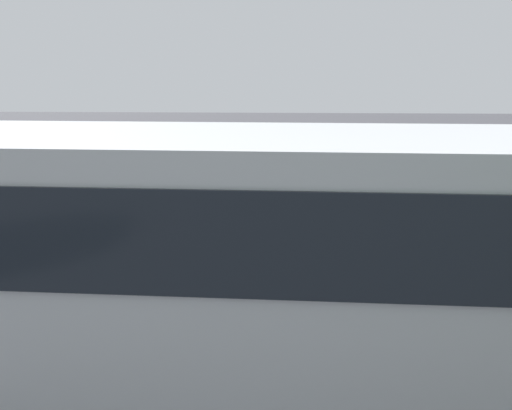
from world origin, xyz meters
TOP-DOWN VIEW (x-y plane):
  - ground_plane at (0.00, 0.00)m, footprint 80.00×80.00m
  - tour_bus at (-1.53, 4.34)m, footprint 11.14×2.81m
  - spectator_far_left at (-2.99, 1.41)m, footprint 0.58×0.36m
  - spectator_left at (-2.00, 1.31)m, footprint 0.58×0.37m
  - spectator_centre at (-0.71, 1.58)m, footprint 0.58×0.36m
  - parked_motorcycle_silver at (-4.68, 2.05)m, footprint 2.05×0.58m
  - stunt_motorcycle at (2.17, -3.47)m, footprint 1.86×0.64m
  - traffic_cone at (0.66, -2.45)m, footprint 0.34×0.34m
  - bay_line_a at (-2.53, -1.11)m, footprint 0.20×3.51m
  - bay_line_b at (0.21, -1.11)m, footprint 0.23×4.83m
  - bay_line_c at (2.95, -1.11)m, footprint 0.21×3.88m

SIDE VIEW (x-z plane):
  - ground_plane at x=0.00m, z-range 0.00..0.00m
  - bay_line_a at x=-2.53m, z-range 0.00..0.01m
  - bay_line_b at x=0.21m, z-range 0.00..0.01m
  - bay_line_c at x=2.95m, z-range 0.00..0.01m
  - traffic_cone at x=0.66m, z-range -0.01..0.62m
  - parked_motorcycle_silver at x=-4.68m, z-range -0.01..0.97m
  - spectator_far_left at x=-2.99m, z-range 0.15..1.81m
  - spectator_centre at x=-0.71m, z-range 0.17..1.92m
  - spectator_left at x=-2.00m, z-range 0.17..1.94m
  - stunt_motorcycle at x=2.17m, z-range 0.10..2.01m
  - tour_bus at x=-1.53m, z-range 0.02..3.27m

